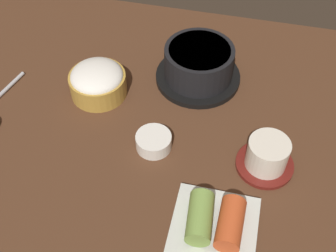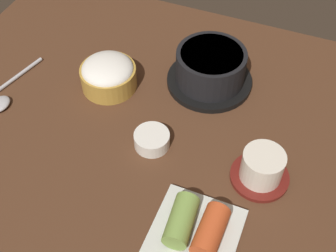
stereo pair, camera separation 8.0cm
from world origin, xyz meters
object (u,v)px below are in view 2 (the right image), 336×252
Objects in this scene: stone_pot at (210,69)px; banchan_cup_center at (151,139)px; tea_cup_with_saucer at (262,168)px; rice_bowl at (108,74)px; spoon at (5,96)px; kimchi_plate at (195,229)px.

stone_pot reaches higher than banchan_cup_center.
tea_cup_with_saucer reaches higher than banchan_cup_center.
tea_cup_with_saucer is at bearing -51.08° from stone_pot.
rice_bowl is (-18.74, -8.48, -0.62)cm from stone_pot.
kimchi_plate is at bearing -17.11° from spoon.
tea_cup_with_saucer is 0.75× the size of kimchi_plate.
tea_cup_with_saucer is 52.27cm from spoon.
tea_cup_with_saucer is at bearing 64.73° from kimchi_plate.
kimchi_plate is at bearing -115.27° from tea_cup_with_saucer.
banchan_cup_center is 0.37× the size of spoon.
kimchi_plate is (13.48, -14.04, 0.42)cm from banchan_cup_center.
rice_bowl is 0.65× the size of spoon.
stone_pot is 20.11cm from banchan_cup_center.
tea_cup_with_saucer is at bearing 0.24° from spoon.
kimchi_plate is (-6.72, -14.23, -1.00)cm from tea_cup_with_saucer.
spoon is at bearing -179.96° from banchan_cup_center.
rice_bowl is at bearing 137.80° from kimchi_plate.
tea_cup_with_saucer is 20.25cm from banchan_cup_center.
rice_bowl is 37.20cm from kimchi_plate.
banchan_cup_center is (-4.68, -19.42, -2.35)cm from stone_pot.
stone_pot is 1.72× the size of tea_cup_with_saucer.
kimchi_plate is 47.63cm from spoon.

